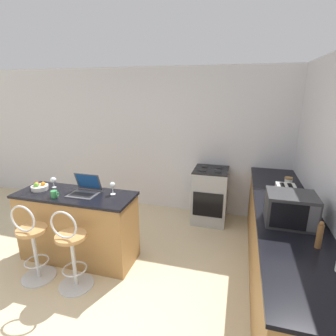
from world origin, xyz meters
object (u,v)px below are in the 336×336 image
mug_green (54,194)px  storage_jar (288,183)px  wine_glass_short (53,180)px  wine_glass_tall (112,185)px  bar_stool_near (33,244)px  pepper_mill (320,235)px  laptop (85,189)px  toaster (285,192)px  microwave (290,209)px  bar_stool_far (72,252)px  stove_range (210,195)px  fruit_bowl (39,187)px

mug_green → storage_jar: (2.81, 1.08, 0.04)m
wine_glass_short → wine_glass_tall: size_ratio=0.89×
bar_stool_near → mug_green: mug_green is taller
pepper_mill → wine_glass_short: bearing=168.7°
pepper_mill → laptop: bearing=168.0°
laptop → mug_green: 0.37m
pepper_mill → mug_green: bearing=173.6°
laptop → toaster: size_ratio=1.38×
toaster → pepper_mill: bearing=-83.3°
bar_stool_near → microwave: 2.87m
bar_stool_far → wine_glass_tall: (0.22, 0.63, 0.59)m
bar_stool_near → wine_glass_tall: wine_glass_tall is taller
microwave → mug_green: bearing=-178.5°
bar_stool_near → stove_range: bar_stool_near is taller
fruit_bowl → storage_jar: bearing=16.0°
bar_stool_near → toaster: 3.06m
bar_stool_far → storage_jar: bearing=30.9°
bar_stool_far → stove_range: 2.44m
toaster → wine_glass_tall: 2.12m
bar_stool_far → fruit_bowl: size_ratio=4.57×
laptop → microwave: (2.38, -0.15, 0.09)m
laptop → microwave: bearing=-3.6°
toaster → mug_green: toaster is taller
stove_range → wine_glass_tall: wine_glass_tall is taller
bar_stool_near → laptop: laptop is taller
toaster → stove_range: size_ratio=0.27×
wine_glass_tall → storage_jar: size_ratio=1.00×
fruit_bowl → bar_stool_near: bearing=-62.7°
bar_stool_far → mug_green: bearing=141.0°
laptop → mug_green: size_ratio=3.65×
laptop → fruit_bowl: (-0.66, -0.05, -0.02)m
mug_green → fruit_bowl: bearing=154.8°
laptop → stove_range: bearing=46.3°
bar_stool_near → laptop: size_ratio=2.85×
wine_glass_short → storage_jar: bearing=14.5°
fruit_bowl → storage_jar: 3.31m
bar_stool_near → toaster: size_ratio=3.92×
bar_stool_far → toaster: toaster is taller
laptop → bar_stool_far: bearing=-76.8°
laptop → wine_glass_short: bearing=172.3°
wine_glass_short → fruit_bowl: bearing=-136.4°
bar_stool_near → mug_green: (0.10, 0.34, 0.51)m
laptop → pepper_mill: size_ratio=1.44×
laptop → toaster: bearing=11.2°
laptop → storage_jar: bearing=18.9°
pepper_mill → wine_glass_tall: pepper_mill is taller
stove_range → wine_glass_short: 2.49m
bar_stool_far → storage_jar: 2.83m
microwave → fruit_bowl: 3.05m
fruit_bowl → storage_jar: size_ratio=1.35×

